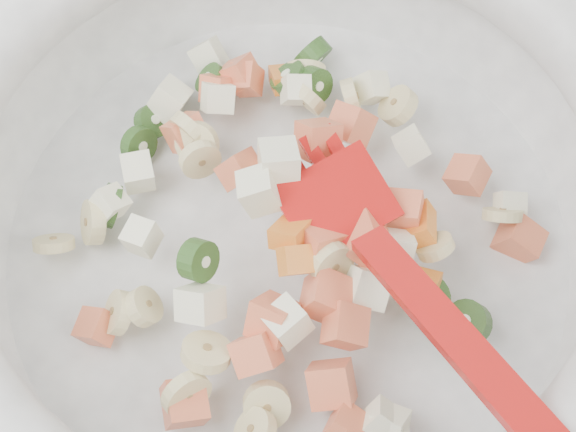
% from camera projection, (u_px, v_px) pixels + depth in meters
% --- Properties ---
extents(counter, '(2.00, 0.60, 0.90)m').
position_uv_depth(counter, '(150.00, 426.00, 0.95)').
color(counter, gray).
rests_on(counter, ground).
extents(mixing_bowl, '(0.43, 0.43, 0.13)m').
position_uv_depth(mixing_bowl, '(288.00, 202.00, 0.50)').
color(mixing_bowl, white).
rests_on(mixing_bowl, counter).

